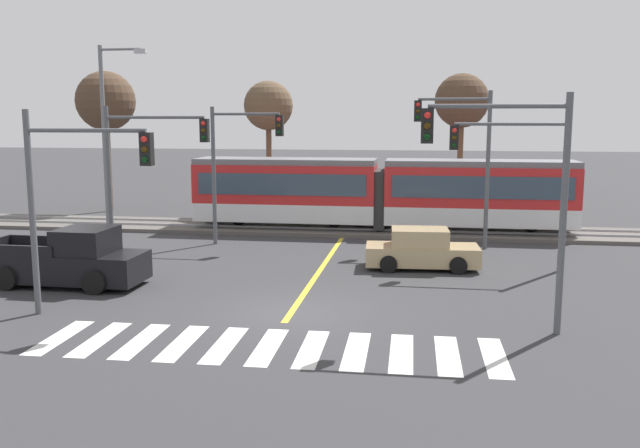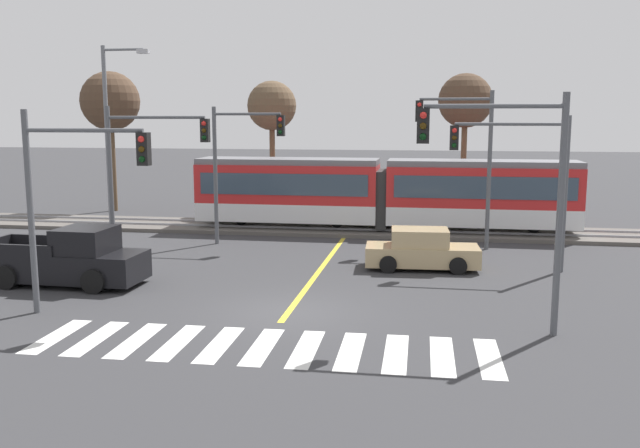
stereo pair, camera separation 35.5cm
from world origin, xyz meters
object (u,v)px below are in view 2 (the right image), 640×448
object	(u,v)px
street_lamp_west	(111,129)
bare_tree_far_west	(110,102)
traffic_light_far_left	(238,154)
light_rail_tram	(383,191)
bare_tree_west	(272,107)
traffic_light_mid_left	(144,158)
traffic_light_mid_right	(524,166)
traffic_light_near_right	(512,175)
traffic_light_near_left	(70,183)
traffic_light_far_right	(466,146)
sedan_crossing	(422,250)
bare_tree_east	(465,102)
pickup_truck	(68,260)

from	to	relation	value
street_lamp_west	bare_tree_far_west	xyz separation A→B (m)	(-3.93, 7.94, 1.46)
traffic_light_far_left	light_rail_tram	bearing A→B (deg)	35.29
bare_tree_far_west	bare_tree_west	distance (m)	9.81
street_lamp_west	traffic_light_mid_left	bearing A→B (deg)	-53.02
traffic_light_mid_right	traffic_light_far_left	world-z (taller)	traffic_light_far_left
traffic_light_near_right	traffic_light_mid_right	world-z (taller)	traffic_light_near_right
light_rail_tram	traffic_light_near_right	xyz separation A→B (m)	(4.39, -15.33, 2.12)
light_rail_tram	traffic_light_near_left	bearing A→B (deg)	-115.96
traffic_light_far_right	street_lamp_west	distance (m)	16.55
light_rail_tram	street_lamp_west	xyz separation A→B (m)	(-12.75, -2.77, 3.04)
sedan_crossing	traffic_light_mid_left	bearing A→B (deg)	179.82
traffic_light_mid_left	traffic_light_near_right	xyz separation A→B (m)	(13.26, -7.42, 0.12)
traffic_light_mid_right	bare_tree_east	xyz separation A→B (m)	(-1.56, 13.44, 2.61)
bare_tree_east	sedan_crossing	bearing A→B (deg)	-98.39
traffic_light_near_right	traffic_light_mid_right	xyz separation A→B (m)	(1.26, 7.68, -0.30)
traffic_light_near_left	pickup_truck	bearing A→B (deg)	122.66
pickup_truck	traffic_light_far_right	bearing A→B (deg)	32.84
traffic_light_far_right	traffic_light_near_left	xyz separation A→B (m)	(-11.39, -12.02, -0.61)
traffic_light_mid_left	traffic_light_mid_right	world-z (taller)	traffic_light_mid_left
bare_tree_far_west	traffic_light_far_left	bearing A→B (deg)	-41.77
traffic_light_far_left	street_lamp_west	world-z (taller)	street_lamp_west
sedan_crossing	traffic_light_mid_left	world-z (taller)	traffic_light_mid_left
traffic_light_mid_right	traffic_light_near_left	size ratio (longest dim) A/B	0.97
traffic_light_near_right	traffic_light_far_left	xyz separation A→B (m)	(-10.47, 11.03, -0.12)
bare_tree_far_west	traffic_light_mid_left	bearing A→B (deg)	-59.18
sedan_crossing	bare_tree_west	distance (m)	17.10
traffic_light_far_left	traffic_light_mid_right	bearing A→B (deg)	-15.93
sedan_crossing	pickup_truck	world-z (taller)	pickup_truck
pickup_truck	bare_tree_east	xyz separation A→B (m)	(13.83, 18.16, 5.64)
bare_tree_far_west	traffic_light_near_right	bearing A→B (deg)	-44.22
bare_tree_east	traffic_light_far_right	bearing A→B (deg)	-91.95
traffic_light_near_right	bare_tree_far_west	world-z (taller)	bare_tree_far_west
traffic_light_mid_left	traffic_light_near_left	distance (m)	7.86
traffic_light_mid_right	bare_tree_far_west	xyz separation A→B (m)	(-22.33, 12.82, 2.68)
light_rail_tram	traffic_light_far_left	size ratio (longest dim) A/B	3.03
bare_tree_far_west	bare_tree_east	distance (m)	20.77
bare_tree_east	traffic_light_mid_right	bearing A→B (deg)	-83.36
street_lamp_west	bare_tree_west	world-z (taller)	street_lamp_west
bare_tree_west	traffic_light_far_right	bearing A→B (deg)	-40.79
traffic_light_mid_right	street_lamp_west	distance (m)	19.08
street_lamp_west	bare_tree_east	xyz separation A→B (m)	(16.84, 8.56, 1.40)
street_lamp_west	bare_tree_east	distance (m)	18.94
street_lamp_west	sedan_crossing	bearing A→B (deg)	-19.28
light_rail_tram	traffic_light_mid_left	distance (m)	12.06
pickup_truck	traffic_light_near_right	size ratio (longest dim) A/B	0.87
sedan_crossing	pickup_truck	size ratio (longest dim) A/B	0.79
traffic_light_near_left	bare_tree_east	xyz separation A→B (m)	(11.71, 21.46, 2.66)
light_rail_tram	bare_tree_west	bearing A→B (deg)	141.14
sedan_crossing	traffic_light_far_left	xyz separation A→B (m)	(-8.13, 3.64, 3.34)
traffic_light_mid_right	bare_tree_east	size ratio (longest dim) A/B	0.71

